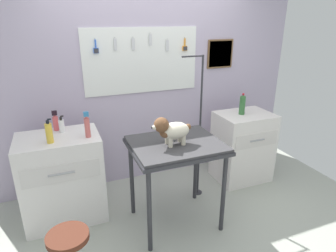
# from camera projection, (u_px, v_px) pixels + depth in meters

# --- Properties ---
(ground) EXTENTS (4.40, 4.00, 0.04)m
(ground) POSITION_uv_depth(u_px,v_px,m) (190.00, 233.00, 2.94)
(ground) COLOR #A6AB9E
(rear_wall_panel) EXTENTS (4.00, 0.11, 2.30)m
(rear_wall_panel) POSITION_uv_depth(u_px,v_px,m) (149.00, 91.00, 3.64)
(rear_wall_panel) COLOR #B5A7C1
(rear_wall_panel) RESTS_ON ground
(grooming_table) EXTENTS (0.88, 0.72, 0.91)m
(grooming_table) POSITION_uv_depth(u_px,v_px,m) (176.00, 152.00, 2.81)
(grooming_table) COLOR #2D2D33
(grooming_table) RESTS_ON ground
(grooming_arm) EXTENTS (0.29, 0.11, 1.67)m
(grooming_arm) POSITION_uv_depth(u_px,v_px,m) (199.00, 134.00, 3.31)
(grooming_arm) COLOR #2D2D33
(grooming_arm) RESTS_ON ground
(dog) EXTENTS (0.39, 0.18, 0.28)m
(dog) POSITION_uv_depth(u_px,v_px,m) (171.00, 130.00, 2.67)
(dog) COLOR beige
(dog) RESTS_ON grooming_table
(counter_left) EXTENTS (0.80, 0.58, 0.93)m
(counter_left) POSITION_uv_depth(u_px,v_px,m) (63.00, 178.00, 3.02)
(counter_left) COLOR silver
(counter_left) RESTS_ON ground
(cabinet_right) EXTENTS (0.68, 0.54, 0.90)m
(cabinet_right) POSITION_uv_depth(u_px,v_px,m) (242.00, 147.00, 3.78)
(cabinet_right) COLOR silver
(cabinet_right) RESTS_ON ground
(stool) EXTENTS (0.31, 0.31, 0.54)m
(stool) POSITION_uv_depth(u_px,v_px,m) (69.00, 246.00, 2.17)
(stool) COLOR #9E9EA3
(stool) RESTS_ON ground
(spray_bottle_tall) EXTENTS (0.06, 0.06, 0.24)m
(spray_bottle_tall) POSITION_uv_depth(u_px,v_px,m) (49.00, 133.00, 2.69)
(spray_bottle_tall) COLOR gold
(spray_bottle_tall) RESTS_ON counter_left
(conditioner_bottle) EXTENTS (0.05, 0.05, 0.26)m
(conditioner_bottle) POSITION_uv_depth(u_px,v_px,m) (87.00, 126.00, 2.81)
(conditioner_bottle) COLOR #CC605D
(conditioner_bottle) RESTS_ON counter_left
(spray_bottle_short) EXTENTS (0.06, 0.06, 0.17)m
(spray_bottle_short) POSITION_uv_depth(u_px,v_px,m) (62.00, 126.00, 2.96)
(spray_bottle_short) COLOR white
(spray_bottle_short) RESTS_ON counter_left
(shampoo_bottle) EXTENTS (0.06, 0.06, 0.21)m
(shampoo_bottle) POSITION_uv_depth(u_px,v_px,m) (56.00, 122.00, 2.99)
(shampoo_bottle) COLOR #DF585D
(shampoo_bottle) RESTS_ON counter_left
(soda_bottle) EXTENTS (0.07, 0.07, 0.26)m
(soda_bottle) POSITION_uv_depth(u_px,v_px,m) (242.00, 105.00, 3.57)
(soda_bottle) COLOR #326936
(soda_bottle) RESTS_ON cabinet_right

